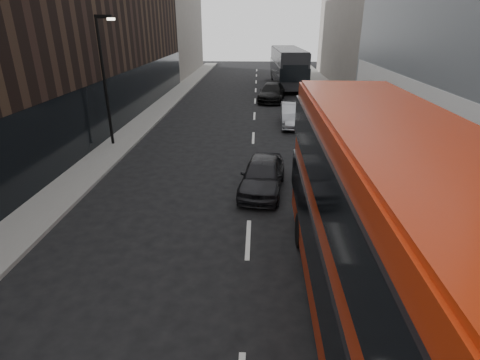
# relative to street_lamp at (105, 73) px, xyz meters

# --- Properties ---
(sidewalk_right) EXTENTS (3.00, 80.00, 0.15)m
(sidewalk_right) POSITION_rel_street_lamp_xyz_m (15.72, 7.00, -4.11)
(sidewalk_right) COLOR slate
(sidewalk_right) RESTS_ON ground
(sidewalk_left) EXTENTS (2.00, 80.00, 0.15)m
(sidewalk_left) POSITION_rel_street_lamp_xyz_m (0.22, 7.00, -4.11)
(sidewalk_left) COLOR slate
(sidewalk_left) RESTS_ON ground
(building_left_mid) EXTENTS (5.00, 24.00, 14.00)m
(building_left_mid) POSITION_rel_street_lamp_xyz_m (-3.28, 12.00, 2.82)
(building_left_mid) COLOR black
(building_left_mid) RESTS_ON ground
(building_left_far) EXTENTS (5.00, 20.00, 13.00)m
(building_left_far) POSITION_rel_street_lamp_xyz_m (-3.28, 34.00, 2.32)
(building_left_far) COLOR slate
(building_left_far) RESTS_ON ground
(street_lamp) EXTENTS (1.06, 0.22, 7.00)m
(street_lamp) POSITION_rel_street_lamp_xyz_m (0.00, 0.00, 0.00)
(street_lamp) COLOR black
(street_lamp) RESTS_ON sidewalk_left
(red_bus) EXTENTS (2.99, 12.53, 5.04)m
(red_bus) POSITION_rel_street_lamp_xyz_m (11.20, -14.27, -1.38)
(red_bus) COLOR #AA260A
(red_bus) RESTS_ON ground
(grey_bus) EXTENTS (3.54, 12.86, 4.11)m
(grey_bus) POSITION_rel_street_lamp_xyz_m (11.75, 22.82, -1.98)
(grey_bus) COLOR black
(grey_bus) RESTS_ON ground
(car_a) EXTENTS (2.28, 4.51, 1.47)m
(car_a) POSITION_rel_street_lamp_xyz_m (8.72, -6.00, -3.44)
(car_a) COLOR black
(car_a) RESTS_ON ground
(car_b) EXTENTS (1.74, 4.74, 1.55)m
(car_b) POSITION_rel_street_lamp_xyz_m (10.95, 5.30, -3.41)
(car_b) COLOR #96989E
(car_b) RESTS_ON ground
(car_c) EXTENTS (2.89, 5.66, 1.57)m
(car_c) POSITION_rel_street_lamp_xyz_m (9.76, 14.20, -3.40)
(car_c) COLOR black
(car_c) RESTS_ON ground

